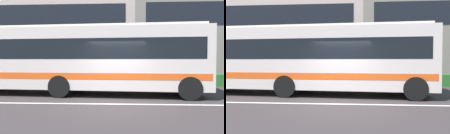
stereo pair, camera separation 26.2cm
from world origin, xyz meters
TOP-DOWN VIEW (x-y plane):
  - ground_plane at (0.00, 0.00)m, footprint 160.00×160.00m
  - lane_centre_line at (0.00, 0.00)m, footprint 60.00×0.16m
  - hedge_row_far at (3.46, 6.14)m, footprint 12.72×1.10m
  - apartment_block_left at (-8.78, 14.45)m, footprint 20.28×9.67m
  - transit_bus at (-1.71, 2.40)m, footprint 11.98×3.37m

SIDE VIEW (x-z plane):
  - ground_plane at x=0.00m, z-range 0.00..0.00m
  - lane_centre_line at x=0.00m, z-range 0.00..0.01m
  - hedge_row_far at x=3.46m, z-range 0.00..0.77m
  - transit_bus at x=-1.71m, z-range 0.17..3.47m
  - apartment_block_left at x=-8.78m, z-range 0.00..9.50m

